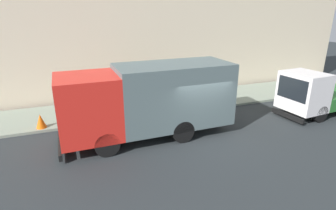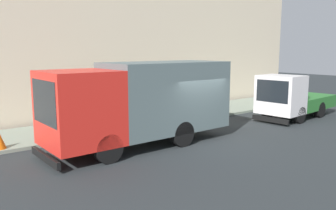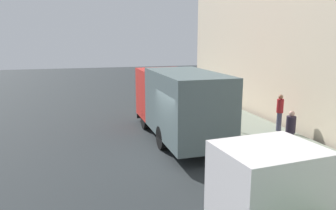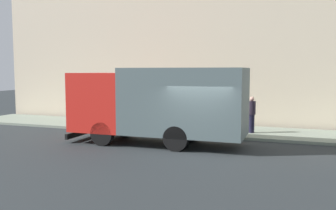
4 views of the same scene
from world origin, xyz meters
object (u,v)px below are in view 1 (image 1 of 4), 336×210
(large_utility_truck, at_px, (149,98))
(small_flatbed_truck, at_px, (317,95))
(pedestrian_walking, at_px, (134,85))
(pedestrian_standing, at_px, (188,87))
(street_sign_post, at_px, (115,89))
(traffic_cone_orange, at_px, (41,121))

(large_utility_truck, distance_m, small_flatbed_truck, 9.21)
(pedestrian_walking, relative_size, pedestrian_standing, 1.03)
(large_utility_truck, xyz_separation_m, pedestrian_walking, (5.00, -0.52, -0.69))
(large_utility_truck, relative_size, street_sign_post, 2.97)
(small_flatbed_truck, distance_m, pedestrian_walking, 10.23)
(small_flatbed_truck, bearing_deg, large_utility_truck, 82.23)
(pedestrian_walking, bearing_deg, street_sign_post, -89.99)
(small_flatbed_truck, xyz_separation_m, pedestrian_walking, (5.46, 8.65, 0.00))
(small_flatbed_truck, distance_m, traffic_cone_orange, 14.04)
(street_sign_post, bearing_deg, pedestrian_standing, -77.17)
(large_utility_truck, xyz_separation_m, traffic_cone_orange, (2.40, 4.55, -1.31))
(large_utility_truck, height_order, pedestrian_walking, large_utility_truck)
(pedestrian_walking, height_order, traffic_cone_orange, pedestrian_walking)
(pedestrian_walking, distance_m, traffic_cone_orange, 5.74)
(pedestrian_walking, relative_size, traffic_cone_orange, 2.68)
(traffic_cone_orange, xyz_separation_m, street_sign_post, (0.06, -3.56, 1.15))
(small_flatbed_truck, bearing_deg, street_sign_post, 69.09)
(traffic_cone_orange, bearing_deg, small_flatbed_truck, -101.78)
(traffic_cone_orange, relative_size, street_sign_post, 0.26)
(street_sign_post, bearing_deg, small_flatbed_truck, -106.05)
(small_flatbed_truck, height_order, pedestrian_standing, small_flatbed_truck)
(small_flatbed_truck, relative_size, pedestrian_walking, 3.11)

